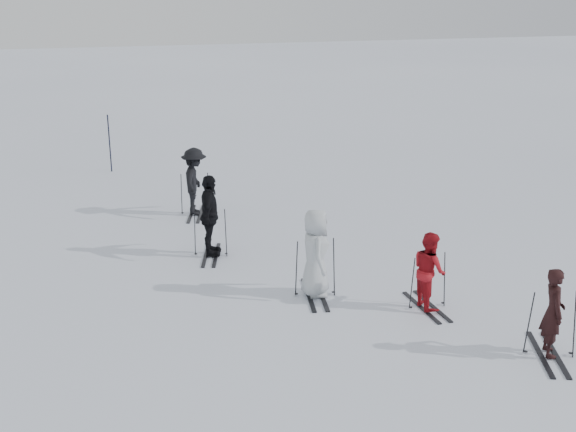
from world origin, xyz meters
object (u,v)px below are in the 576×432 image
at_px(skier_near_dark, 553,314).
at_px(skier_red, 429,271).
at_px(skier_grey, 315,254).
at_px(skier_uphill_left, 210,217).
at_px(skier_uphill_far, 195,182).
at_px(piste_marker, 110,143).

bearing_deg(skier_near_dark, skier_red, 46.42).
relative_size(skier_grey, skier_uphill_left, 0.95).
bearing_deg(skier_uphill_far, skier_grey, -151.02).
xyz_separation_m(skier_uphill_far, piste_marker, (-1.95, 5.49, 0.05)).
distance_m(skier_uphill_left, piste_marker, 8.88).
height_order(skier_near_dark, skier_grey, skier_grey).
xyz_separation_m(skier_red, skier_uphill_left, (-3.56, 3.98, 0.19)).
relative_size(skier_uphill_left, skier_uphill_far, 1.04).
relative_size(skier_red, skier_grey, 0.85).
bearing_deg(piste_marker, skier_red, -67.17).
height_order(skier_red, skier_grey, skier_grey).
bearing_deg(skier_uphill_left, skier_uphill_far, 12.36).
height_order(skier_grey, skier_uphill_left, skier_uphill_left).
bearing_deg(skier_red, skier_uphill_far, 24.45).
relative_size(skier_near_dark, skier_red, 1.02).
bearing_deg(skier_grey, piste_marker, 26.36).
relative_size(skier_red, piste_marker, 0.79).
bearing_deg(skier_uphill_far, piste_marker, 35.00).
distance_m(skier_red, piste_marker, 13.76).
height_order(skier_near_dark, piste_marker, piste_marker).
distance_m(skier_near_dark, skier_uphill_left, 7.85).
height_order(skier_near_dark, skier_uphill_left, skier_uphill_left).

